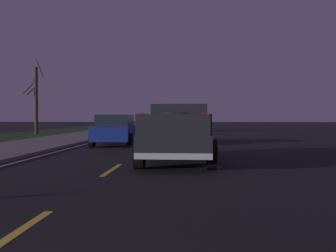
# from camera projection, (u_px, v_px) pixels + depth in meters

# --- Properties ---
(ground) EXTENTS (144.00, 144.00, 0.00)m
(ground) POSITION_uv_depth(u_px,v_px,m) (163.00, 136.00, 28.63)
(ground) COLOR black
(sidewalk_shoulder) EXTENTS (108.00, 4.00, 0.12)m
(sidewalk_shoulder) POSITION_uv_depth(u_px,v_px,m) (86.00, 135.00, 28.99)
(sidewalk_shoulder) COLOR slate
(sidewalk_shoulder) RESTS_ON ground
(grass_verge) EXTENTS (108.00, 6.00, 0.01)m
(grass_verge) POSITION_uv_depth(u_px,v_px,m) (20.00, 136.00, 29.31)
(grass_verge) COLOR #1E3819
(grass_verge) RESTS_ON ground
(lane_markings) EXTENTS (108.00, 3.54, 0.01)m
(lane_markings) POSITION_uv_depth(u_px,v_px,m) (132.00, 135.00, 30.56)
(lane_markings) COLOR yellow
(lane_markings) RESTS_ON ground
(pickup_truck) EXTENTS (5.45, 2.33, 1.87)m
(pickup_truck) POSITION_uv_depth(u_px,v_px,m) (179.00, 131.00, 12.67)
(pickup_truck) COLOR #232328
(pickup_truck) RESTS_ON ground
(sedan_tan) EXTENTS (4.43, 2.07, 1.54)m
(sedan_tan) POSITION_uv_depth(u_px,v_px,m) (151.00, 123.00, 37.16)
(sedan_tan) COLOR #9E845B
(sedan_tan) RESTS_ON ground
(sedan_blue) EXTENTS (4.44, 2.09, 1.54)m
(sedan_blue) POSITION_uv_depth(u_px,v_px,m) (116.00, 130.00, 19.96)
(sedan_blue) COLOR navy
(sedan_blue) RESTS_ON ground
(bare_tree_far) EXTENTS (1.08, 1.92, 6.16)m
(bare_tree_far) POSITION_uv_depth(u_px,v_px,m) (36.00, 98.00, 31.96)
(bare_tree_far) COLOR #423323
(bare_tree_far) RESTS_ON ground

